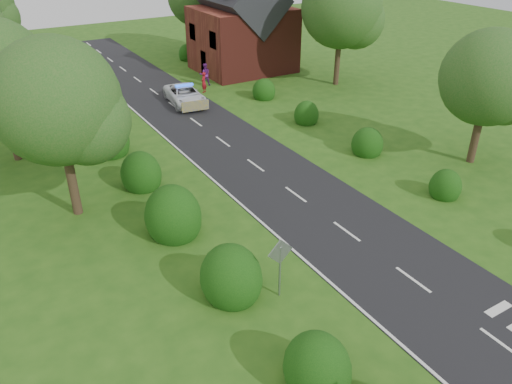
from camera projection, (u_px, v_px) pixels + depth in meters
ground at (413, 280)px, 19.61m from camera, size 120.00×120.00×0.00m
road at (230, 147)px, 30.82m from camera, size 6.00×70.00×0.02m
road_markings at (223, 165)px, 28.54m from camera, size 4.96×70.00×0.01m
hedgerow_left at (148, 184)px, 25.04m from camera, size 2.75×50.41×3.00m
hedgerow_right at (354, 138)px, 30.71m from camera, size 2.10×45.78×2.10m
tree_left_a at (64, 107)px, 21.47m from camera, size 5.74×5.60×8.38m
tree_left_b at (2, 74)px, 26.92m from camera, size 5.74×5.60×8.07m
tree_right_a at (493, 82)px, 26.77m from camera, size 5.33×5.20×7.56m
tree_right_b at (345, 11)px, 39.52m from camera, size 6.56×6.40×9.40m
road_sign at (280, 260)px, 18.04m from camera, size 1.06×0.08×2.53m
house at (242, 28)px, 44.50m from camera, size 8.00×7.40×9.17m
police_van at (185, 95)px, 37.64m from camera, size 2.82×5.18×1.51m
pedestrian_red at (204, 82)px, 40.02m from camera, size 0.71×0.70×1.65m
pedestrian_purple at (205, 74)px, 41.67m from camera, size 1.08×0.95×1.85m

